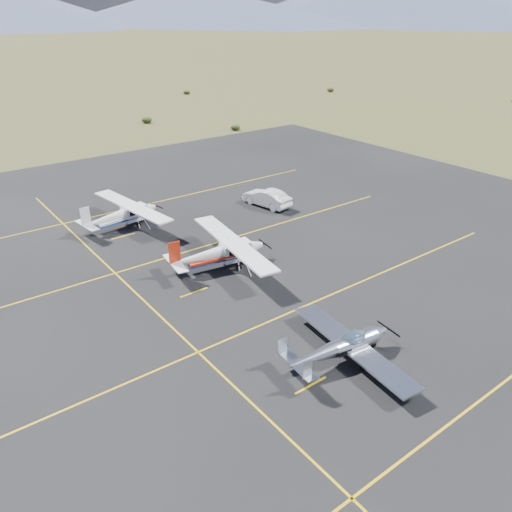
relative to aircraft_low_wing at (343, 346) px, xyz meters
name	(u,v)px	position (x,y,z in m)	size (l,w,h in m)	color
ground	(308,330)	(0.42, 3.06, -0.89)	(1600.00, 1600.00, 0.00)	#383D1C
apron	(237,282)	(0.42, 10.06, -0.89)	(72.00, 72.00, 0.02)	black
aircraft_low_wing	(343,346)	(0.00, 0.00, 0.00)	(6.23, 8.63, 1.87)	silver
aircraft_cessna	(220,252)	(0.67, 12.44, 0.29)	(6.41, 10.59, 2.67)	white
aircraft_plain	(122,214)	(-1.81, 23.34, 0.24)	(6.10, 10.10, 2.55)	white
sedan	(267,198)	(10.79, 20.05, -0.10)	(1.66, 4.77, 1.57)	white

